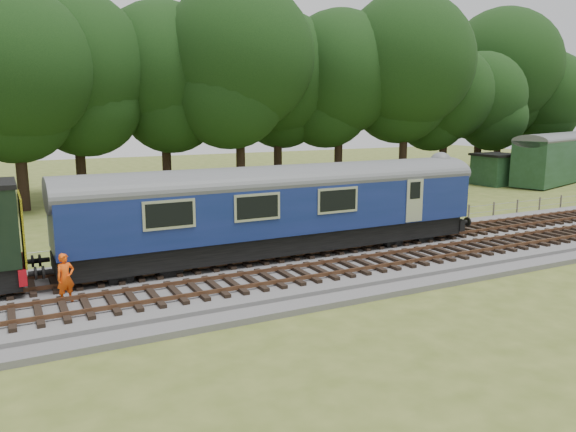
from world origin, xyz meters
TOP-DOWN VIEW (x-y plane):
  - ground at (0.00, 0.00)m, footprint 120.00×120.00m
  - ballast at (0.00, 0.00)m, footprint 70.00×7.00m
  - track_north at (0.00, 1.40)m, footprint 67.20×2.40m
  - track_south at (0.00, -1.60)m, footprint 67.20×2.40m
  - fence at (0.00, 4.50)m, footprint 64.00×0.12m
  - tree_line at (0.00, 22.00)m, footprint 70.00×8.00m
  - dmu_railcar at (-5.67, 1.40)m, footprint 18.05×2.86m
  - worker at (-14.50, -0.77)m, footprint 0.67×0.55m
  - parked_coach at (29.98, 14.72)m, footprint 17.09×7.96m
  - shed at (22.10, 15.60)m, footprint 3.35×3.35m

SIDE VIEW (x-z plane):
  - ground at x=0.00m, z-range 0.00..0.00m
  - fence at x=0.00m, z-range -0.50..0.50m
  - tree_line at x=0.00m, z-range -9.00..9.00m
  - ballast at x=0.00m, z-range 0.00..0.35m
  - track_north at x=0.00m, z-range 0.31..0.52m
  - track_south at x=0.00m, z-range 0.31..0.52m
  - worker at x=-14.50m, z-range 0.35..1.94m
  - shed at x=22.10m, z-range 0.02..2.73m
  - parked_coach at x=29.98m, z-range 0.27..4.61m
  - dmu_railcar at x=-5.67m, z-range 0.67..4.54m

